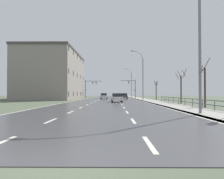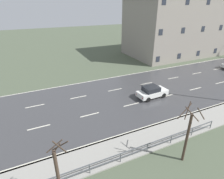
{
  "view_description": "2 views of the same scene",
  "coord_description": "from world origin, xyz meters",
  "px_view_note": "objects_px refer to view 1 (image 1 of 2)",
  "views": [
    {
      "loc": [
        1.25,
        -4.49,
        1.59
      ],
      "look_at": [
        0.75,
        50.35,
        2.55
      ],
      "focal_mm": 33.74,
      "sensor_mm": 36.0,
      "label": 1
    },
    {
      "loc": [
        19.23,
        18.44,
        11.45
      ],
      "look_at": [
        0.0,
        27.45,
        1.39
      ],
      "focal_mm": 29.66,
      "sensor_mm": 36.0,
      "label": 2
    }
  ],
  "objects_px": {
    "traffic_signal_left": "(90,86)",
    "street_lamp_midground": "(142,76)",
    "brick_building": "(53,76)",
    "street_lamp_distant": "(131,83)",
    "car_far_left": "(124,96)",
    "car_near_left": "(104,96)",
    "traffic_signal_right": "(133,86)",
    "street_lamp_foreground": "(198,39)",
    "car_near_right": "(117,98)"
  },
  "relations": [
    {
      "from": "brick_building",
      "to": "car_near_left",
      "type": "bearing_deg",
      "value": 4.52
    },
    {
      "from": "street_lamp_foreground",
      "to": "car_far_left",
      "type": "height_order",
      "value": "street_lamp_foreground"
    },
    {
      "from": "car_far_left",
      "to": "car_near_left",
      "type": "distance_m",
      "value": 5.52
    },
    {
      "from": "street_lamp_foreground",
      "to": "car_near_left",
      "type": "height_order",
      "value": "street_lamp_foreground"
    },
    {
      "from": "street_lamp_foreground",
      "to": "car_near_left",
      "type": "distance_m",
      "value": 43.39
    },
    {
      "from": "street_lamp_foreground",
      "to": "car_near_right",
      "type": "relative_size",
      "value": 2.73
    },
    {
      "from": "street_lamp_foreground",
      "to": "car_near_left",
      "type": "bearing_deg",
      "value": 101.92
    },
    {
      "from": "street_lamp_foreground",
      "to": "brick_building",
      "type": "bearing_deg",
      "value": 118.79
    },
    {
      "from": "traffic_signal_left",
      "to": "car_far_left",
      "type": "bearing_deg",
      "value": -40.56
    },
    {
      "from": "street_lamp_foreground",
      "to": "car_far_left",
      "type": "relative_size",
      "value": 2.75
    },
    {
      "from": "traffic_signal_right",
      "to": "traffic_signal_left",
      "type": "distance_m",
      "value": 13.67
    },
    {
      "from": "traffic_signal_left",
      "to": "brick_building",
      "type": "bearing_deg",
      "value": -130.0
    },
    {
      "from": "traffic_signal_left",
      "to": "street_lamp_midground",
      "type": "bearing_deg",
      "value": -56.43
    },
    {
      "from": "car_near_left",
      "to": "car_far_left",
      "type": "bearing_deg",
      "value": 2.83
    },
    {
      "from": "traffic_signal_right",
      "to": "brick_building",
      "type": "distance_m",
      "value": 24.05
    },
    {
      "from": "street_lamp_distant",
      "to": "brick_building",
      "type": "xyz_separation_m",
      "value": [
        -22.57,
        -19.71,
        1.19
      ]
    },
    {
      "from": "street_lamp_midground",
      "to": "car_far_left",
      "type": "height_order",
      "value": "street_lamp_midground"
    },
    {
      "from": "street_lamp_foreground",
      "to": "street_lamp_midground",
      "type": "relative_size",
      "value": 1.04
    },
    {
      "from": "street_lamp_midground",
      "to": "car_far_left",
      "type": "distance_m",
      "value": 13.19
    },
    {
      "from": "traffic_signal_left",
      "to": "car_near_left",
      "type": "relative_size",
      "value": 1.38
    },
    {
      "from": "car_near_right",
      "to": "car_near_left",
      "type": "bearing_deg",
      "value": 96.36
    },
    {
      "from": "traffic_signal_left",
      "to": "car_far_left",
      "type": "xyz_separation_m",
      "value": [
        10.58,
        -9.06,
        -3.15
      ]
    },
    {
      "from": "street_lamp_foreground",
      "to": "brick_building",
      "type": "xyz_separation_m",
      "value": [
        -22.6,
        41.11,
        0.75
      ]
    },
    {
      "from": "car_near_right",
      "to": "street_lamp_midground",
      "type": "bearing_deg",
      "value": 55.5
    },
    {
      "from": "street_lamp_distant",
      "to": "traffic_signal_left",
      "type": "relative_size",
      "value": 1.85
    },
    {
      "from": "street_lamp_foreground",
      "to": "car_near_right",
      "type": "distance_m",
      "value": 22.64
    },
    {
      "from": "traffic_signal_right",
      "to": "car_near_right",
      "type": "height_order",
      "value": "traffic_signal_right"
    },
    {
      "from": "street_lamp_midground",
      "to": "traffic_signal_right",
      "type": "relative_size",
      "value": 1.89
    },
    {
      "from": "car_near_left",
      "to": "street_lamp_midground",
      "type": "bearing_deg",
      "value": -51.72
    },
    {
      "from": "street_lamp_distant",
      "to": "street_lamp_foreground",
      "type": "bearing_deg",
      "value": -89.98
    },
    {
      "from": "traffic_signal_left",
      "to": "car_near_left",
      "type": "bearing_deg",
      "value": -61.2
    },
    {
      "from": "street_lamp_foreground",
      "to": "street_lamp_midground",
      "type": "distance_m",
      "value": 30.41
    },
    {
      "from": "street_lamp_distant",
      "to": "car_far_left",
      "type": "relative_size",
      "value": 2.54
    },
    {
      "from": "street_lamp_midground",
      "to": "street_lamp_distant",
      "type": "relative_size",
      "value": 1.04
    },
    {
      "from": "car_near_left",
      "to": "traffic_signal_right",
      "type": "bearing_deg",
      "value": 43.61
    },
    {
      "from": "street_lamp_midground",
      "to": "brick_building",
      "type": "height_order",
      "value": "brick_building"
    },
    {
      "from": "car_far_left",
      "to": "car_near_left",
      "type": "height_order",
      "value": "same"
    },
    {
      "from": "street_lamp_midground",
      "to": "car_near_right",
      "type": "relative_size",
      "value": 2.62
    },
    {
      "from": "car_far_left",
      "to": "brick_building",
      "type": "distance_m",
      "value": 20.03
    },
    {
      "from": "traffic_signal_right",
      "to": "brick_building",
      "type": "bearing_deg",
      "value": -158.3
    },
    {
      "from": "street_lamp_distant",
      "to": "brick_building",
      "type": "height_order",
      "value": "brick_building"
    },
    {
      "from": "street_lamp_midground",
      "to": "brick_building",
      "type": "xyz_separation_m",
      "value": [
        -22.56,
        10.7,
        1.0
      ]
    },
    {
      "from": "traffic_signal_left",
      "to": "brick_building",
      "type": "height_order",
      "value": "brick_building"
    },
    {
      "from": "traffic_signal_left",
      "to": "car_near_right",
      "type": "bearing_deg",
      "value": -74.61
    },
    {
      "from": "street_lamp_distant",
      "to": "traffic_signal_left",
      "type": "bearing_deg",
      "value": -145.93
    },
    {
      "from": "car_near_right",
      "to": "traffic_signal_left",
      "type": "bearing_deg",
      "value": 103.0
    },
    {
      "from": "car_far_left",
      "to": "brick_building",
      "type": "height_order",
      "value": "brick_building"
    },
    {
      "from": "traffic_signal_right",
      "to": "brick_building",
      "type": "relative_size",
      "value": 0.24
    },
    {
      "from": "car_far_left",
      "to": "street_lamp_distant",
      "type": "bearing_deg",
      "value": 80.93
    },
    {
      "from": "street_lamp_distant",
      "to": "car_far_left",
      "type": "height_order",
      "value": "street_lamp_distant"
    }
  ]
}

